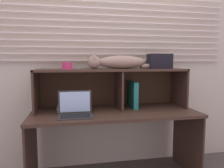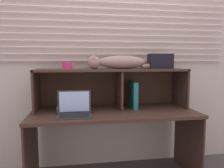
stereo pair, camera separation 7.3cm
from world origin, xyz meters
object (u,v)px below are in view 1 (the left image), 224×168
at_px(storage_box, 160,61).
at_px(book_stack, 67,108).
at_px(cat, 118,62).
at_px(binder_upright, 133,94).
at_px(small_basket, 67,66).
at_px(laptop, 75,110).

bearing_deg(storage_box, book_stack, 179.75).
xyz_separation_m(cat, binder_upright, (0.16, -0.00, -0.35)).
bearing_deg(cat, small_basket, -180.00).
xyz_separation_m(laptop, binder_upright, (0.62, 0.26, 0.09)).
relative_size(cat, binder_upright, 3.03).
height_order(cat, laptop, cat).
bearing_deg(binder_upright, laptop, -157.51).
bearing_deg(storage_box, binder_upright, 180.00).
distance_m(cat, laptop, 0.69).
height_order(small_basket, storage_box, storage_box).
xyz_separation_m(book_stack, storage_box, (1.01, -0.00, 0.48)).
xyz_separation_m(laptop, storage_box, (0.92, 0.26, 0.45)).
height_order(binder_upright, small_basket, small_basket).
bearing_deg(laptop, cat, 29.28).
bearing_deg(laptop, book_stack, 107.65).
bearing_deg(storage_box, laptop, -164.44).
relative_size(cat, small_basket, 8.03).
xyz_separation_m(cat, small_basket, (-0.53, -0.00, -0.03)).
distance_m(laptop, storage_box, 1.06).
height_order(cat, book_stack, cat).
height_order(laptop, small_basket, small_basket).
bearing_deg(small_basket, storage_box, 0.00).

